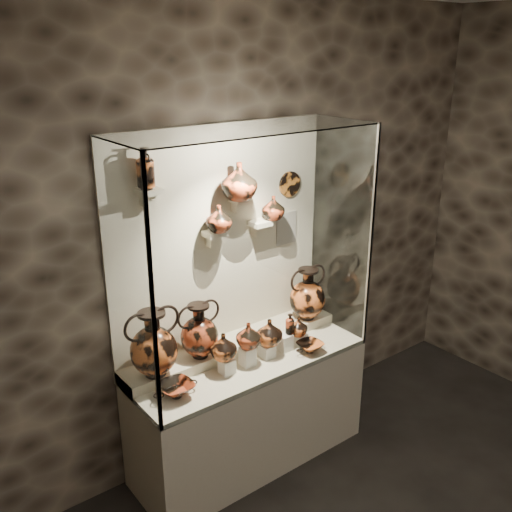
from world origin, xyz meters
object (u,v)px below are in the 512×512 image
(amphora_left, at_px, (154,343))
(lekythos_tall, at_px, (145,166))
(jug_b, at_px, (248,335))
(jug_a, at_px, (223,346))
(amphora_right, at_px, (307,293))
(lekythos_small, at_px, (290,323))
(ovoid_vase_b, at_px, (239,181))
(jug_c, at_px, (269,332))
(kylix_right, at_px, (310,346))
(ovoid_vase_c, at_px, (273,208))
(jug_e, at_px, (298,326))
(kylix_left, at_px, (176,389))
(amphora_mid, at_px, (199,330))
(ovoid_vase_a, at_px, (219,219))

(amphora_left, height_order, lekythos_tall, lekythos_tall)
(jug_b, distance_m, lekythos_tall, 1.30)
(jug_a, bearing_deg, amphora_right, 26.65)
(amphora_left, xyz_separation_m, jug_a, (0.42, -0.15, -0.10))
(lekythos_small, bearing_deg, ovoid_vase_b, 134.64)
(jug_a, xyz_separation_m, jug_c, (0.37, -0.02, -0.01))
(kylix_right, relative_size, lekythos_tall, 0.84)
(lekythos_tall, xyz_separation_m, ovoid_vase_c, (0.94, -0.02, -0.40))
(jug_e, relative_size, kylix_left, 0.51)
(amphora_left, xyz_separation_m, amphora_right, (1.30, 0.01, -0.02))
(jug_b, distance_m, lekythos_small, 0.36)
(jug_c, bearing_deg, jug_b, -162.49)
(jug_a, bearing_deg, amphora_left, 176.78)
(kylix_left, bearing_deg, jug_a, 21.15)
(amphora_right, distance_m, lekythos_small, 0.39)
(amphora_left, height_order, kylix_right, amphora_left)
(amphora_mid, bearing_deg, jug_e, -7.02)
(amphora_left, bearing_deg, lekythos_tall, 34.96)
(amphora_mid, xyz_separation_m, kylix_right, (0.70, -0.32, -0.21))
(jug_b, relative_size, ovoid_vase_b, 0.73)
(ovoid_vase_a, bearing_deg, amphora_mid, 174.26)
(lekythos_tall, bearing_deg, jug_a, -16.74)
(ovoid_vase_c, bearing_deg, lekythos_tall, 169.35)
(lekythos_small, xyz_separation_m, ovoid_vase_c, (0.06, 0.27, 0.77))
(amphora_right, distance_m, kylix_right, 0.46)
(amphora_left, relative_size, jug_b, 2.47)
(ovoid_vase_c, bearing_deg, amphora_right, -25.69)
(jug_a, bearing_deg, kylix_right, 2.78)
(jug_a, xyz_separation_m, jug_b, (0.19, -0.02, 0.03))
(lekythos_small, distance_m, ovoid_vase_c, 0.81)
(amphora_mid, xyz_separation_m, amphora_right, (0.96, -0.01, 0.01))
(ovoid_vase_a, bearing_deg, kylix_right, -61.39)
(amphora_right, height_order, ovoid_vase_a, ovoid_vase_a)
(amphora_mid, height_order, amphora_right, amphora_right)
(amphora_right, height_order, kylix_right, amphora_right)
(amphora_right, xyz_separation_m, jug_e, (-0.25, -0.19, -0.12))
(lekythos_tall, distance_m, ovoid_vase_b, 0.65)
(amphora_right, bearing_deg, kylix_left, 176.08)
(amphora_right, height_order, ovoid_vase_b, ovoid_vase_b)
(amphora_mid, relative_size, jug_e, 2.70)
(jug_b, relative_size, kylix_right, 0.78)
(amphora_right, relative_size, jug_a, 2.20)
(jug_b, height_order, lekythos_tall, lekythos_tall)
(lekythos_tall, bearing_deg, lekythos_small, 3.34)
(kylix_right, bearing_deg, ovoid_vase_c, 77.99)
(lekythos_small, xyz_separation_m, ovoid_vase_a, (-0.40, 0.26, 0.77))
(jug_e, distance_m, lekythos_small, 0.10)
(amphora_mid, distance_m, amphora_right, 0.96)
(lekythos_small, bearing_deg, kylix_right, -59.33)
(jug_a, height_order, ovoid_vase_c, ovoid_vase_c)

